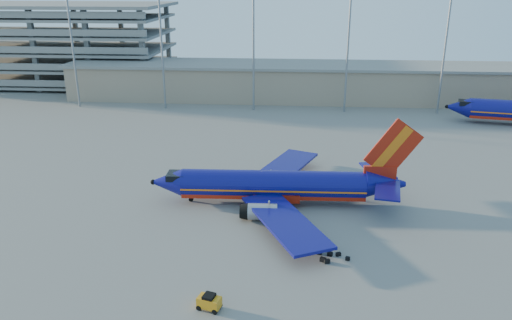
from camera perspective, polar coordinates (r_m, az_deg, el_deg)
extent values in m
plane|color=slate|center=(67.93, 0.69, -3.79)|extent=(220.00, 220.00, 0.00)
cube|color=gray|center=(122.48, 7.29, 8.74)|extent=(120.00, 15.00, 8.00)
cube|color=slate|center=(121.75, 7.38, 10.68)|extent=(122.00, 16.00, 0.60)
cube|color=slate|center=(153.56, -21.30, 8.66)|extent=(60.00, 30.00, 0.70)
cube|color=slate|center=(152.90, -21.50, 10.20)|extent=(60.00, 30.00, 0.70)
cube|color=slate|center=(152.36, -21.70, 11.75)|extent=(60.00, 30.00, 0.70)
cube|color=slate|center=(151.92, -21.90, 13.31)|extent=(60.00, 30.00, 0.70)
cube|color=slate|center=(151.60, -22.11, 14.88)|extent=(60.00, 30.00, 0.70)
cube|color=slate|center=(151.44, -22.27, 16.08)|extent=(62.00, 32.00, 0.80)
cube|color=slate|center=(163.96, -19.79, 12.85)|extent=(1.20, 1.20, 21.00)
cylinder|color=gray|center=(119.47, -20.26, 12.29)|extent=(0.44, 0.44, 28.00)
cylinder|color=gray|center=(112.74, -10.73, 12.76)|extent=(0.44, 0.44, 28.00)
cylinder|color=gray|center=(109.30, -0.29, 12.88)|extent=(0.44, 0.44, 28.00)
cylinder|color=gray|center=(109.46, 10.46, 12.57)|extent=(0.44, 0.44, 28.00)
cylinder|color=gray|center=(113.22, 20.80, 11.87)|extent=(0.44, 0.44, 28.00)
cylinder|color=navy|center=(63.98, 1.96, -2.78)|extent=(23.45, 4.34, 3.60)
cube|color=#AD1E0E|center=(64.34, 1.95, -3.54)|extent=(23.43, 3.66, 1.26)
cube|color=orange|center=(64.08, 1.96, -2.98)|extent=(23.45, 4.38, 0.21)
cone|color=navy|center=(65.56, -10.12, -2.52)|extent=(4.20, 3.73, 3.60)
cube|color=black|center=(64.96, -9.08, -1.79)|extent=(2.41, 2.60, 0.78)
cone|color=navy|center=(65.28, 14.54, -2.64)|extent=(5.17, 3.76, 3.60)
cube|color=#AD1E0E|center=(64.65, 13.97, -1.56)|extent=(4.10, 0.66, 2.14)
cube|color=#AD1E0E|center=(63.81, 15.42, 1.27)|extent=(7.15, 0.54, 7.76)
cube|color=orange|center=(63.77, 15.25, 1.28)|extent=(4.76, 0.56, 6.09)
cube|color=navy|center=(68.03, 13.73, -1.16)|extent=(4.32, 6.74, 0.21)
cube|color=navy|center=(62.02, 14.81, -3.35)|extent=(3.97, 6.64, 0.21)
cube|color=navy|center=(72.27, 3.21, -0.83)|extent=(10.20, 15.80, 0.34)
cube|color=navy|center=(56.57, 3.31, -6.95)|extent=(10.94, 15.69, 0.34)
cube|color=#AD1E0E|center=(64.50, 2.38, -3.86)|extent=(5.95, 3.98, 0.97)
cylinder|color=gray|center=(69.25, 1.05, -2.31)|extent=(3.56, 2.15, 2.04)
cylinder|color=gray|center=(60.01, 0.75, -5.95)|extent=(3.56, 2.15, 2.04)
cylinder|color=gray|center=(65.79, -7.44, -4.27)|extent=(0.24, 0.24, 1.07)
cylinder|color=black|center=(65.88, -7.43, -4.45)|extent=(0.63, 0.26, 0.62)
cylinder|color=black|center=(67.18, 3.22, -3.72)|extent=(0.83, 0.56, 0.82)
cylinder|color=black|center=(62.58, 3.25, -5.57)|extent=(0.83, 0.56, 0.82)
cone|color=navy|center=(110.00, 22.05, 5.62)|extent=(5.20, 4.77, 4.02)
cube|color=black|center=(109.97, 22.85, 6.06)|extent=(3.07, 3.24, 0.87)
cube|color=orange|center=(45.52, -5.37, -15.86)|extent=(2.25, 1.67, 0.95)
cube|color=black|center=(45.19, -5.39, -15.27)|extent=(1.21, 1.28, 0.33)
cylinder|color=black|center=(46.46, -5.93, -15.76)|extent=(0.52, 0.31, 0.50)
cylinder|color=black|center=(45.71, -6.55, -16.46)|extent=(0.52, 0.31, 0.50)
cylinder|color=black|center=(45.90, -4.16, -16.20)|extent=(0.52, 0.31, 0.50)
cylinder|color=black|center=(45.14, -4.75, -16.92)|extent=(0.52, 0.31, 0.50)
cube|color=black|center=(52.40, 8.12, -11.39)|extent=(0.66, 0.49, 0.44)
cube|color=black|center=(52.61, 7.67, -11.22)|extent=(0.71, 0.59, 0.47)
cube|color=black|center=(53.24, 10.44, -11.02)|extent=(0.52, 0.41, 0.41)
cube|color=black|center=(54.14, 7.06, -10.23)|extent=(0.66, 0.55, 0.46)
cube|color=black|center=(53.84, 7.30, -10.40)|extent=(0.52, 0.46, 0.49)
cube|color=black|center=(53.86, 9.39, -10.57)|extent=(0.59, 0.47, 0.39)
cube|color=black|center=(53.77, 8.45, -10.56)|extent=(0.62, 0.56, 0.40)
cube|color=black|center=(54.53, 7.30, -10.07)|extent=(0.57, 0.41, 0.35)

